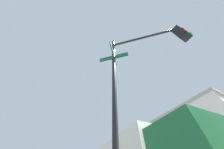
# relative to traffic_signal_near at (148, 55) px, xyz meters

# --- Properties ---
(traffic_signal_near) EXTENTS (2.34, 2.54, 6.13)m
(traffic_signal_near) POSITION_rel_traffic_signal_near_xyz_m (0.00, 0.00, 0.00)
(traffic_signal_near) COLOR black
(traffic_signal_near) RESTS_ON ground_plane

